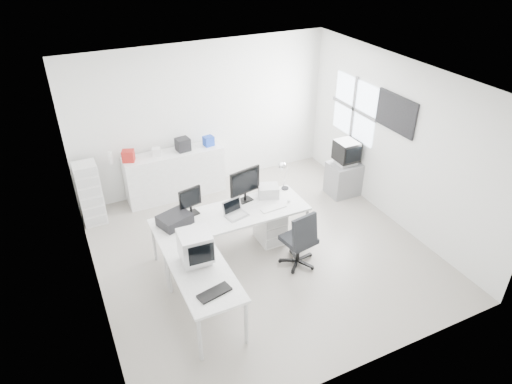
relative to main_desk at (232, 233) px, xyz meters
name	(u,v)px	position (x,y,z in m)	size (l,w,h in m)	color
floor	(261,251)	(0.44, -0.16, -0.38)	(5.00, 5.00, 0.01)	beige
ceiling	(263,81)	(0.44, -0.16, 2.42)	(5.00, 5.00, 0.01)	white
back_wall	(203,117)	(0.44, 2.34, 1.02)	(5.00, 0.02, 2.80)	silver
left_wall	(84,217)	(-2.06, -0.16, 1.02)	(0.02, 5.00, 2.80)	silver
right_wall	(397,143)	(2.94, -0.16, 1.02)	(0.02, 5.00, 2.80)	silver
window	(354,109)	(2.92, 1.04, 1.23)	(0.02, 1.20, 1.10)	white
wall_picture	(396,113)	(2.91, -0.06, 1.52)	(0.04, 0.90, 0.60)	black
main_desk	(232,233)	(0.00, 0.00, 0.00)	(2.40, 0.80, 0.75)	white
side_desk	(205,295)	(-0.85, -1.10, 0.00)	(0.70, 1.40, 0.75)	white
drawer_pedestal	(270,225)	(0.70, 0.05, -0.08)	(0.40, 0.50, 0.60)	white
inkjet_printer	(175,220)	(-0.85, 0.10, 0.46)	(0.45, 0.35, 0.16)	black
lcd_monitor_small	(190,201)	(-0.55, 0.25, 0.60)	(0.36, 0.21, 0.46)	black
lcd_monitor_large	(245,185)	(0.35, 0.25, 0.66)	(0.55, 0.22, 0.57)	black
laptop	(237,211)	(0.05, -0.10, 0.48)	(0.30, 0.31, 0.20)	#B7B7BA
white_keyboard	(273,208)	(0.65, -0.15, 0.38)	(0.42, 0.13, 0.02)	white
white_mouse	(289,201)	(0.95, -0.10, 0.40)	(0.05, 0.05, 0.05)	white
laser_printer	(268,191)	(0.75, 0.22, 0.47)	(0.32, 0.27, 0.18)	#B8B8B8
desk_lamp	(285,176)	(1.10, 0.30, 0.62)	(0.16, 0.16, 0.49)	silver
crt_monitor	(195,247)	(-0.85, -0.85, 0.62)	(0.42, 0.42, 0.49)	#B7B7BA
black_keyboard	(214,293)	(-0.85, -1.50, 0.39)	(0.42, 0.17, 0.03)	black
office_chair	(299,237)	(0.81, -0.67, 0.13)	(0.58, 0.58, 1.00)	#232427
tv_cabinet	(344,178)	(2.66, 0.78, -0.05)	(0.59, 0.48, 0.64)	slate
crt_tv	(347,153)	(2.66, 0.78, 0.49)	(0.50, 0.48, 0.45)	black
sideboard	(175,174)	(-0.28, 2.08, 0.09)	(1.84, 0.46, 0.92)	white
clutter_box_a	(128,156)	(-1.08, 2.08, 0.65)	(0.20, 0.18, 0.20)	#A51C17
clutter_box_b	(156,152)	(-0.58, 2.08, 0.62)	(0.15, 0.13, 0.15)	white
clutter_box_c	(183,144)	(-0.08, 2.08, 0.67)	(0.24, 0.22, 0.24)	black
clutter_box_d	(209,141)	(0.42, 2.08, 0.64)	(0.18, 0.16, 0.18)	#1738A5
clutter_bottle	(110,158)	(-1.38, 2.12, 0.66)	(0.07, 0.07, 0.22)	white
filing_cabinet	(90,194)	(-1.84, 1.90, 0.17)	(0.38, 0.46, 1.10)	white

